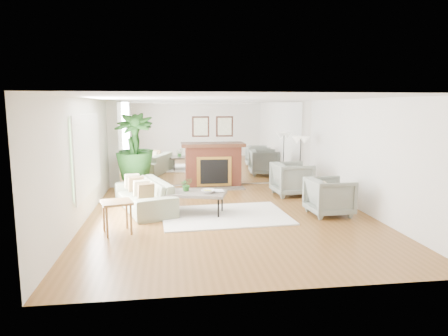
{
  "coord_description": "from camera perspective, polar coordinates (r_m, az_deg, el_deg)",
  "views": [
    {
      "loc": [
        -1.23,
        -8.17,
        2.34
      ],
      "look_at": [
        -0.05,
        0.6,
        0.96
      ],
      "focal_mm": 32.0,
      "sensor_mm": 36.0,
      "label": 1
    }
  ],
  "objects": [
    {
      "name": "potted_ficus",
      "position": [
        11.37,
        -12.78,
        2.6
      ],
      "size": [
        1.1,
        1.1,
        2.15
      ],
      "color": "black",
      "rests_on": "ground"
    },
    {
      "name": "mirror_panel",
      "position": [
        11.75,
        -1.64,
        3.52
      ],
      "size": [
        5.4,
        0.04,
        2.4
      ],
      "primitive_type": "cube",
      "color": "silver",
      "rests_on": "wall_back"
    },
    {
      "name": "fruit_bowl",
      "position": [
        8.58,
        -2.33,
        -3.33
      ],
      "size": [
        0.35,
        0.35,
        0.07
      ],
      "primitive_type": "imported",
      "rotation": [
        0.0,
        0.0,
        -0.23
      ],
      "color": "#9C6E3E",
      "rests_on": "coffee_table"
    },
    {
      "name": "ground",
      "position": [
        8.58,
        0.86,
        -6.97
      ],
      "size": [
        7.0,
        7.0,
        0.0
      ],
      "primitive_type": "plane",
      "color": "brown",
      "rests_on": "ground"
    },
    {
      "name": "wall_back",
      "position": [
        11.77,
        -1.65,
        3.53
      ],
      "size": [
        6.0,
        0.02,
        2.5
      ],
      "primitive_type": "cube",
      "color": "white",
      "rests_on": "ground"
    },
    {
      "name": "side_table",
      "position": [
        7.64,
        -15.07,
        -5.32
      ],
      "size": [
        0.66,
        0.66,
        0.61
      ],
      "rotation": [
        0.0,
        0.0,
        0.29
      ],
      "color": "#9C6E3E",
      "rests_on": "ground"
    },
    {
      "name": "window_panel",
      "position": [
        8.79,
        -18.98,
        1.91
      ],
      "size": [
        0.04,
        2.4,
        1.5
      ],
      "primitive_type": "cube",
      "color": "#B2E09E",
      "rests_on": "wall_left"
    },
    {
      "name": "armchair_front",
      "position": [
        8.93,
        14.84,
        -3.96
      ],
      "size": [
        0.94,
        0.92,
        0.81
      ],
      "primitive_type": "imported",
      "rotation": [
        0.0,
        0.0,
        1.63
      ],
      "color": "gray",
      "rests_on": "ground"
    },
    {
      "name": "book",
      "position": [
        8.72,
        -1.4,
        -3.29
      ],
      "size": [
        0.22,
        0.29,
        0.02
      ],
      "primitive_type": "imported",
      "rotation": [
        0.0,
        0.0,
        0.07
      ],
      "color": "#9C6E3E",
      "rests_on": "coffee_table"
    },
    {
      "name": "fireplace",
      "position": [
        11.61,
        -1.52,
        0.52
      ],
      "size": [
        1.85,
        0.83,
        2.05
      ],
      "color": "brown",
      "rests_on": "ground"
    },
    {
      "name": "armchair_back",
      "position": [
        10.69,
        9.7,
        -1.54
      ],
      "size": [
        1.02,
        0.99,
        0.87
      ],
      "primitive_type": "imported",
      "rotation": [
        0.0,
        0.0,
        1.63
      ],
      "color": "gray",
      "rests_on": "ground"
    },
    {
      "name": "wall_left",
      "position": [
        8.42,
        -19.67,
        0.9
      ],
      "size": [
        0.02,
        7.0,
        2.5
      ],
      "primitive_type": "cube",
      "color": "white",
      "rests_on": "ground"
    },
    {
      "name": "tabletop_plant",
      "position": [
        8.78,
        -5.4,
        -2.36
      ],
      "size": [
        0.31,
        0.28,
        0.29
      ],
      "primitive_type": "imported",
      "rotation": [
        0.0,
        0.0,
        0.24
      ],
      "color": "#2C6726",
      "rests_on": "coffee_table"
    },
    {
      "name": "wall_right",
      "position": [
        9.26,
        19.52,
        1.58
      ],
      "size": [
        0.02,
        7.0,
        2.5
      ],
      "primitive_type": "cube",
      "color": "white",
      "rests_on": "ground"
    },
    {
      "name": "coffee_table",
      "position": [
        8.68,
        -3.9,
        -3.72
      ],
      "size": [
        1.39,
        1.03,
        0.49
      ],
      "rotation": [
        0.0,
        0.0,
        -0.28
      ],
      "color": "#5D5349",
      "rests_on": "ground"
    },
    {
      "name": "floor_lamp",
      "position": [
        11.42,
        10.9,
        3.36
      ],
      "size": [
        0.49,
        0.27,
        1.5
      ],
      "color": "black",
      "rests_on": "ground"
    },
    {
      "name": "area_rug",
      "position": [
        8.62,
        0.11,
        -6.79
      ],
      "size": [
        2.76,
        2.05,
        0.03
      ],
      "primitive_type": "cube",
      "rotation": [
        0.0,
        0.0,
        0.06
      ],
      "color": "white",
      "rests_on": "ground"
    },
    {
      "name": "sofa",
      "position": [
        9.28,
        -11.34,
        -3.81
      ],
      "size": [
        1.56,
        2.45,
        0.67
      ],
      "primitive_type": "imported",
      "rotation": [
        0.0,
        0.0,
        -1.26
      ],
      "color": "gray",
      "rests_on": "ground"
    }
  ]
}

